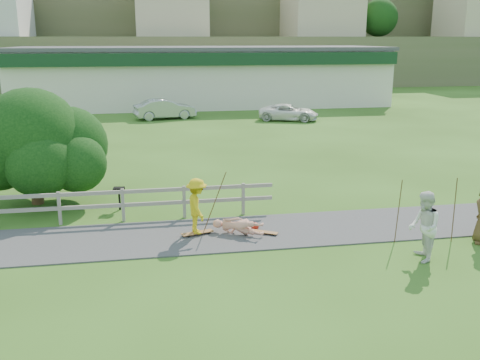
{
  "coord_description": "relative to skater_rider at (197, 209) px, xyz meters",
  "views": [
    {
      "loc": [
        -1.1,
        -13.78,
        5.84
      ],
      "look_at": [
        1.66,
        2.0,
        1.57
      ],
      "focal_mm": 40.0,
      "sensor_mm": 36.0,
      "label": 1
    }
  ],
  "objects": [
    {
      "name": "longboard_rider",
      "position": [
        0.0,
        0.0,
        -0.8
      ],
      "size": [
        1.02,
        0.51,
        0.11
      ],
      "primitive_type": null,
      "rotation": [
        0.0,
        0.0,
        0.29
      ],
      "color": "brown",
      "rests_on": "ground"
    },
    {
      "name": "tree",
      "position": [
        -5.41,
        4.31,
        0.89
      ],
      "size": [
        5.69,
        5.69,
        3.48
      ],
      "primitive_type": null,
      "color": "black",
      "rests_on": "ground"
    },
    {
      "name": "bbq",
      "position": [
        -2.43,
        3.02,
        -0.44
      ],
      "size": [
        0.41,
        0.33,
        0.82
      ],
      "primitive_type": null,
      "rotation": [
        0.0,
        0.0,
        -0.12
      ],
      "color": "black",
      "rests_on": "ground"
    },
    {
      "name": "ground",
      "position": [
        -0.26,
        -1.52,
        -0.85
      ],
      "size": [
        260.0,
        260.0,
        0.0
      ],
      "primitive_type": "plane",
      "color": "#2E5016",
      "rests_on": "ground"
    },
    {
      "name": "skater_rider",
      "position": [
        0.0,
        0.0,
        0.0
      ],
      "size": [
        0.77,
        1.17,
        1.7
      ],
      "primitive_type": "imported",
      "rotation": [
        0.0,
        0.0,
        1.7
      ],
      "color": "gold",
      "rests_on": "ground"
    },
    {
      "name": "pole_spec_left",
      "position": [
        5.74,
        -1.52,
        0.1
      ],
      "size": [
        0.03,
        0.03,
        1.9
      ],
      "primitive_type": "cylinder",
      "color": "#503820",
      "rests_on": "ground"
    },
    {
      "name": "strip_mall",
      "position": [
        3.74,
        33.42,
        1.73
      ],
      "size": [
        32.5,
        10.75,
        5.1
      ],
      "color": "silver",
      "rests_on": "ground"
    },
    {
      "name": "pole_rider",
      "position": [
        0.6,
        0.4,
        0.15
      ],
      "size": [
        0.03,
        0.03,
        2.0
      ],
      "primitive_type": "cylinder",
      "color": "#503820",
      "rests_on": "ground"
    },
    {
      "name": "spectator_a",
      "position": [
        5.81,
        -2.89,
        0.11
      ],
      "size": [
        0.94,
        1.09,
        1.92
      ],
      "primitive_type": "imported",
      "rotation": [
        0.0,
        0.0,
        4.46
      ],
      "color": "silver",
      "rests_on": "ground"
    },
    {
      "name": "car_silver",
      "position": [
        -0.02,
        24.72,
        -0.11
      ],
      "size": [
        4.72,
        2.43,
        1.48
      ],
      "primitive_type": "imported",
      "rotation": [
        0.0,
        0.0,
        1.77
      ],
      "color": "#9CA0A3",
      "rests_on": "ground"
    },
    {
      "name": "pole_spec_right",
      "position": [
        7.36,
        -1.78,
        0.13
      ],
      "size": [
        0.03,
        0.03,
        1.96
      ],
      "primitive_type": "cylinder",
      "color": "#503820",
      "rests_on": "ground"
    },
    {
      "name": "fence",
      "position": [
        -4.88,
        1.78,
        -0.13
      ],
      "size": [
        15.05,
        0.1,
        1.1
      ],
      "color": "slate",
      "rests_on": "ground"
    },
    {
      "name": "path",
      "position": [
        -0.26,
        -0.02,
        -0.83
      ],
      "size": [
        34.0,
        3.0,
        0.04
      ],
      "primitive_type": "cube",
      "color": "#3B3B3E",
      "rests_on": "ground"
    },
    {
      "name": "helmet",
      "position": [
        1.83,
        0.19,
        -0.73
      ],
      "size": [
        0.25,
        0.25,
        0.25
      ],
      "primitive_type": "sphere",
      "color": "#AB1F11",
      "rests_on": "ground"
    },
    {
      "name": "car_white",
      "position": [
        8.85,
        22.4,
        -0.26
      ],
      "size": [
        4.7,
        3.34,
        1.19
      ],
      "primitive_type": "imported",
      "rotation": [
        0.0,
        0.0,
        1.21
      ],
      "color": "white",
      "rests_on": "ground"
    },
    {
      "name": "skater_fallen",
      "position": [
        1.23,
        -0.16,
        -0.56
      ],
      "size": [
        1.15,
        1.56,
        0.58
      ],
      "primitive_type": "imported",
      "rotation": [
        0.0,
        0.0,
        1.03
      ],
      "color": "tan",
      "rests_on": "ground"
    },
    {
      "name": "longboard_fallen",
      "position": [
        2.03,
        -0.26,
        -0.81
      ],
      "size": [
        0.83,
        0.61,
        0.09
      ],
      "primitive_type": null,
      "rotation": [
        0.0,
        0.0,
        -0.54
      ],
      "color": "brown",
      "rests_on": "ground"
    }
  ]
}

